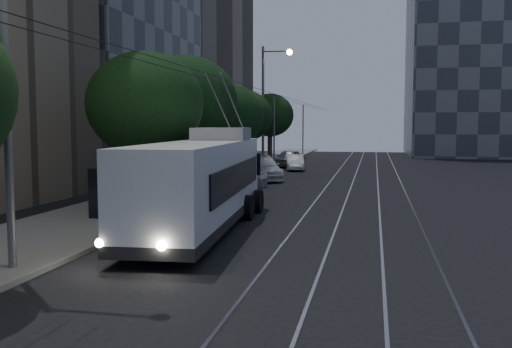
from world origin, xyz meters
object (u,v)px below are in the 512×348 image
object	(u,v)px
trolleybus	(201,183)
car_white_b	(262,168)
car_white_c	(295,163)
car_white_d	(289,158)
pickup_silver	(235,182)
car_white_a	(243,179)
streetlamp_far	(268,97)

from	to	relation	value
trolleybus	car_white_b	distance (m)	18.19
trolleybus	car_white_c	xyz separation A→B (m)	(-0.30, 26.46, -1.02)
car_white_c	car_white_d	bearing A→B (deg)	96.68
pickup_silver	car_white_c	xyz separation A→B (m)	(0.73, 17.41, -0.13)
trolleybus	car_white_d	world-z (taller)	trolleybus
trolleybus	car_white_c	world-z (taller)	trolleybus
car_white_d	car_white_b	bearing A→B (deg)	-79.59
car_white_a	car_white_b	world-z (taller)	car_white_b
pickup_silver	car_white_c	size ratio (longest dim) A/B	1.44
pickup_silver	car_white_d	world-z (taller)	pickup_silver
trolleybus	car_white_a	bearing A→B (deg)	92.34
car_white_a	car_white_d	xyz separation A→B (m)	(0.00, 17.65, 0.14)
pickup_silver	streetlamp_far	xyz separation A→B (m)	(-0.86, 14.10, 4.98)
car_white_c	car_white_d	xyz separation A→B (m)	(-1.10, 3.81, 0.12)
pickup_silver	streetlamp_far	world-z (taller)	streetlamp_far
pickup_silver	car_white_a	bearing A→B (deg)	86.24
car_white_b	car_white_d	xyz separation A→B (m)	(0.00, 12.15, -0.04)
car_white_b	pickup_silver	bearing A→B (deg)	-107.82
car_white_a	car_white_c	bearing A→B (deg)	107.48
trolleybus	car_white_a	size ratio (longest dim) A/B	3.39
pickup_silver	car_white_a	size ratio (longest dim) A/B	1.54
car_white_c	streetlamp_far	distance (m)	6.29
pickup_silver	car_white_a	distance (m)	3.59
car_white_c	streetlamp_far	bearing A→B (deg)	-125.17
car_white_a	car_white_d	world-z (taller)	car_white_d
trolleybus	pickup_silver	size ratio (longest dim) A/B	2.20
trolleybus	car_white_a	xyz separation A→B (m)	(-1.40, 12.61, -1.04)
trolleybus	car_white_b	size ratio (longest dim) A/B	2.22
car_white_c	car_white_d	distance (m)	3.97
car_white_b	car_white_c	size ratio (longest dim) A/B	1.43
car_white_d	streetlamp_far	size ratio (longest dim) A/B	0.46
car_white_c	car_white_b	bearing A→B (deg)	-106.95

